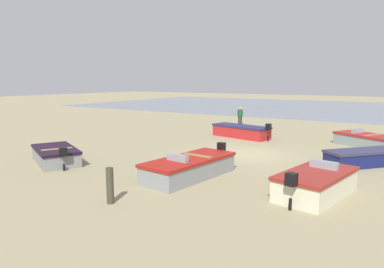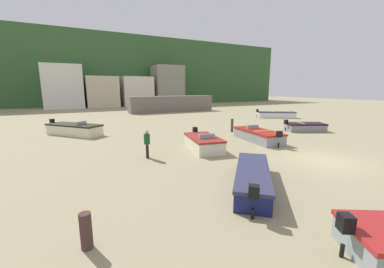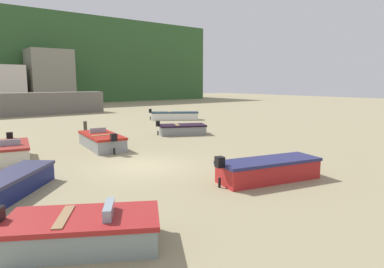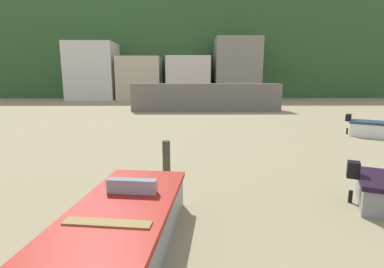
{
  "view_description": "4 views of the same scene",
  "coord_description": "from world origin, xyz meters",
  "px_view_note": "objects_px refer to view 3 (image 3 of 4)",
  "views": [
    {
      "loc": [
        -7.33,
        17.29,
        3.99
      ],
      "look_at": [
        2.07,
        2.5,
        1.29
      ],
      "focal_mm": 32.6,
      "sensor_mm": 36.0,
      "label": 1
    },
    {
      "loc": [
        -12.08,
        -7.87,
        3.91
      ],
      "look_at": [
        -3.91,
        8.32,
        0.41
      ],
      "focal_mm": 22.04,
      "sensor_mm": 36.0,
      "label": 2
    },
    {
      "loc": [
        -7.69,
        -13.59,
        3.88
      ],
      "look_at": [
        4.1,
        1.6,
        0.95
      ],
      "focal_mm": 31.72,
      "sensor_mm": 36.0,
      "label": 3
    },
    {
      "loc": [
        1.5,
        0.75,
        3.05
      ],
      "look_at": [
        1.6,
        10.71,
        1.19
      ],
      "focal_mm": 27.2,
      "sensor_mm": 36.0,
      "label": 4
    }
  ],
  "objects_px": {
    "boat_red_0": "(268,170)",
    "boat_grey_3": "(83,231)",
    "boat_grey_4": "(182,129)",
    "boat_white_1": "(175,116)",
    "mooring_post_near_water": "(85,130)",
    "boat_grey_5": "(102,141)",
    "boat_cream_6": "(10,152)",
    "boat_navy_7": "(6,186)"
  },
  "relations": [
    {
      "from": "boat_red_0",
      "to": "boat_grey_3",
      "type": "xyz_separation_m",
      "value": [
        -7.85,
        -0.93,
        -0.04
      ]
    },
    {
      "from": "boat_grey_3",
      "to": "boat_grey_4",
      "type": "relative_size",
      "value": 1.03
    },
    {
      "from": "boat_white_1",
      "to": "mooring_post_near_water",
      "type": "relative_size",
      "value": 3.99
    },
    {
      "from": "boat_red_0",
      "to": "boat_grey_3",
      "type": "distance_m",
      "value": 7.9
    },
    {
      "from": "boat_red_0",
      "to": "boat_grey_4",
      "type": "bearing_deg",
      "value": 172.5
    },
    {
      "from": "boat_grey_5",
      "to": "mooring_post_near_water",
      "type": "relative_size",
      "value": 3.94
    },
    {
      "from": "boat_cream_6",
      "to": "mooring_post_near_water",
      "type": "bearing_deg",
      "value": -130.99
    },
    {
      "from": "boat_grey_5",
      "to": "boat_navy_7",
      "type": "xyz_separation_m",
      "value": [
        -6.15,
        -6.47,
        -0.04
      ]
    },
    {
      "from": "boat_grey_3",
      "to": "boat_grey_4",
      "type": "distance_m",
      "value": 17.77
    },
    {
      "from": "boat_red_0",
      "to": "boat_white_1",
      "type": "height_order",
      "value": "boat_red_0"
    },
    {
      "from": "boat_cream_6",
      "to": "boat_grey_4",
      "type": "bearing_deg",
      "value": -161.37
    },
    {
      "from": "boat_navy_7",
      "to": "boat_red_0",
      "type": "bearing_deg",
      "value": 15.23
    },
    {
      "from": "boat_navy_7",
      "to": "mooring_post_near_water",
      "type": "distance_m",
      "value": 12.41
    },
    {
      "from": "boat_grey_5",
      "to": "boat_navy_7",
      "type": "bearing_deg",
      "value": -126.91
    },
    {
      "from": "boat_red_0",
      "to": "boat_cream_6",
      "type": "height_order",
      "value": "boat_cream_6"
    },
    {
      "from": "boat_grey_3",
      "to": "mooring_post_near_water",
      "type": "distance_m",
      "value": 16.58
    },
    {
      "from": "boat_navy_7",
      "to": "mooring_post_near_water",
      "type": "height_order",
      "value": "mooring_post_near_water"
    },
    {
      "from": "boat_red_0",
      "to": "boat_grey_4",
      "type": "xyz_separation_m",
      "value": [
        4.43,
        11.91,
        -0.05
      ]
    },
    {
      "from": "mooring_post_near_water",
      "to": "boat_navy_7",
      "type": "bearing_deg",
      "value": -122.5
    },
    {
      "from": "boat_cream_6",
      "to": "boat_white_1",
      "type": "bearing_deg",
      "value": -138.64
    },
    {
      "from": "boat_red_0",
      "to": "boat_navy_7",
      "type": "height_order",
      "value": "boat_red_0"
    },
    {
      "from": "boat_grey_5",
      "to": "mooring_post_near_water",
      "type": "xyz_separation_m",
      "value": [
        0.51,
        4.0,
        0.17
      ]
    },
    {
      "from": "boat_navy_7",
      "to": "boat_grey_3",
      "type": "bearing_deg",
      "value": -40.32
    },
    {
      "from": "boat_grey_3",
      "to": "boat_cream_6",
      "type": "relative_size",
      "value": 1.01
    },
    {
      "from": "boat_white_1",
      "to": "boat_grey_5",
      "type": "height_order",
      "value": "boat_grey_5"
    },
    {
      "from": "boat_white_1",
      "to": "boat_grey_5",
      "type": "bearing_deg",
      "value": -16.45
    },
    {
      "from": "boat_white_1",
      "to": "boat_grey_3",
      "type": "bearing_deg",
      "value": -4.89
    },
    {
      "from": "boat_navy_7",
      "to": "boat_grey_5",
      "type": "bearing_deg",
      "value": 87.08
    },
    {
      "from": "boat_grey_5",
      "to": "boat_navy_7",
      "type": "relative_size",
      "value": 1.08
    },
    {
      "from": "boat_cream_6",
      "to": "boat_navy_7",
      "type": "height_order",
      "value": "boat_cream_6"
    },
    {
      "from": "boat_grey_4",
      "to": "boat_navy_7",
      "type": "xyz_separation_m",
      "value": [
        -13.08,
        -7.8,
        0.01
      ]
    },
    {
      "from": "boat_grey_4",
      "to": "boat_grey_5",
      "type": "relative_size",
      "value": 0.81
    },
    {
      "from": "boat_cream_6",
      "to": "boat_navy_7",
      "type": "xyz_separation_m",
      "value": [
        -1.18,
        -6.08,
        -0.06
      ]
    },
    {
      "from": "boat_white_1",
      "to": "boat_navy_7",
      "type": "distance_m",
      "value": 24.71
    },
    {
      "from": "boat_grey_3",
      "to": "boat_cream_6",
      "type": "distance_m",
      "value": 11.13
    },
    {
      "from": "boat_white_1",
      "to": "mooring_post_near_water",
      "type": "height_order",
      "value": "mooring_post_near_water"
    },
    {
      "from": "boat_red_0",
      "to": "boat_grey_4",
      "type": "height_order",
      "value": "boat_red_0"
    },
    {
      "from": "boat_white_1",
      "to": "boat_cream_6",
      "type": "bearing_deg",
      "value": -24.53
    },
    {
      "from": "boat_red_0",
      "to": "boat_grey_4",
      "type": "relative_size",
      "value": 1.2
    },
    {
      "from": "boat_grey_5",
      "to": "boat_red_0",
      "type": "bearing_deg",
      "value": -70.08
    },
    {
      "from": "boat_grey_5",
      "to": "boat_cream_6",
      "type": "relative_size",
      "value": 1.22
    },
    {
      "from": "boat_grey_4",
      "to": "boat_cream_6",
      "type": "relative_size",
      "value": 0.99
    }
  ]
}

